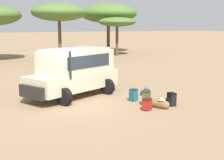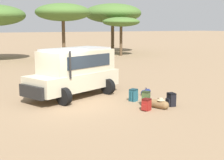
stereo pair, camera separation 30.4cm
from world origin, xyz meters
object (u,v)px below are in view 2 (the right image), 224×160
backpack_near_rear_wheel (134,95)px  acacia_tree_right_mid (63,12)px  backpack_cluster_center (171,100)px  duffel_bag_soft_canvas (146,92)px  acacia_tree_distant_right (113,13)px  backpack_beside_front_wheel (146,99)px  duffel_bag_low_black_case (159,104)px  backpack_outermost (146,105)px  acacia_tree_far_right (121,22)px  safari_vehicle (75,71)px

backpack_near_rear_wheel → acacia_tree_right_mid: acacia_tree_right_mid is taller
backpack_cluster_center → duffel_bag_soft_canvas: backpack_cluster_center is taller
acacia_tree_distant_right → backpack_beside_front_wheel: bearing=-114.8°
acacia_tree_right_mid → duffel_bag_low_black_case: bearing=-97.9°
backpack_near_rear_wheel → backpack_outermost: size_ratio=1.16×
backpack_beside_front_wheel → duffel_bag_soft_canvas: backpack_beside_front_wheel is taller
duffel_bag_low_black_case → acacia_tree_distant_right: acacia_tree_distant_right is taller
backpack_near_rear_wheel → backpack_outermost: (-0.39, -1.67, -0.04)m
acacia_tree_right_mid → backpack_beside_front_wheel: bearing=-98.8°
acacia_tree_far_right → duffel_bag_low_black_case: bearing=-115.3°
backpack_outermost → duffel_bag_low_black_case: backpack_outermost is taller
backpack_near_rear_wheel → backpack_outermost: bearing=-103.1°
backpack_outermost → acacia_tree_far_right: 24.83m
backpack_near_rear_wheel → acacia_tree_right_mid: 20.03m
backpack_outermost → duffel_bag_soft_canvas: 3.05m
backpack_beside_front_wheel → acacia_tree_far_right: 24.00m
backpack_beside_front_wheel → duffel_bag_soft_canvas: 2.23m
acacia_tree_right_mid → backpack_cluster_center: bearing=-96.0°
backpack_outermost → acacia_tree_far_right: (11.04, 21.93, 3.71)m
backpack_near_rear_wheel → acacia_tree_distant_right: bearing=64.3°
duffel_bag_low_black_case → duffel_bag_soft_canvas: size_ratio=1.30×
safari_vehicle → acacia_tree_right_mid: size_ratio=0.92×
backpack_outermost → duffel_bag_soft_canvas: backpack_outermost is taller
safari_vehicle → backpack_outermost: safari_vehicle is taller
duffel_bag_low_black_case → acacia_tree_right_mid: (2.88, 20.87, 4.71)m
acacia_tree_right_mid → acacia_tree_distant_right: bearing=34.7°
safari_vehicle → duffel_bag_soft_canvas: 3.82m
backpack_beside_front_wheel → backpack_near_rear_wheel: size_ratio=1.11×
backpack_beside_front_wheel → backpack_near_rear_wheel: 0.96m
backpack_cluster_center → safari_vehicle: bearing=128.2°
backpack_cluster_center → acacia_tree_far_right: size_ratio=0.13×
backpack_cluster_center → duffel_bag_soft_canvas: (0.30, 2.46, -0.15)m
duffel_bag_low_black_case → acacia_tree_distant_right: (12.02, 27.18, 4.99)m
safari_vehicle → duffel_bag_low_black_case: bearing=-59.2°
backpack_outermost → backpack_near_rear_wheel: bearing=76.9°
backpack_outermost → duffel_bag_soft_canvas: (1.68, 2.55, -0.11)m
duffel_bag_soft_canvas → acacia_tree_distant_right: (11.02, 24.67, 5.03)m
acacia_tree_right_mid → duffel_bag_soft_canvas: bearing=-95.8°
backpack_beside_front_wheel → acacia_tree_far_right: (10.60, 21.22, 3.64)m
safari_vehicle → duffel_bag_soft_canvas: size_ratio=7.68×
acacia_tree_far_right → backpack_beside_front_wheel: bearing=-116.5°
backpack_beside_front_wheel → acacia_tree_right_mid: acacia_tree_right_mid is taller
duffel_bag_low_black_case → acacia_tree_distant_right: size_ratio=0.11×
backpack_beside_front_wheel → acacia_tree_right_mid: size_ratio=0.11×
backpack_cluster_center → acacia_tree_right_mid: (2.18, 20.82, 4.61)m
duffel_bag_soft_canvas → acacia_tree_right_mid: acacia_tree_right_mid is taller
safari_vehicle → acacia_tree_distant_right: size_ratio=0.67×
duffel_bag_soft_canvas → acacia_tree_right_mid: 19.05m
safari_vehicle → acacia_tree_far_right: acacia_tree_far_right is taller
backpack_cluster_center → duffel_bag_soft_canvas: bearing=83.1°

